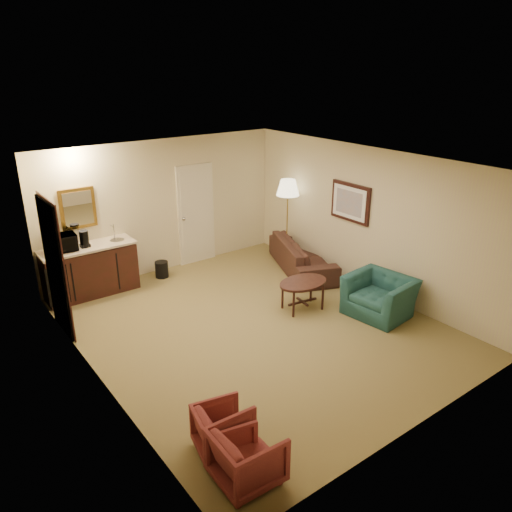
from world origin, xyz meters
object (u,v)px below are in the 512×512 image
Objects in this scene: sofa at (303,251)px; waste_bin at (162,269)px; wetbar_cabinet at (90,270)px; floor_lamp at (287,221)px; rose_chair_far at (247,453)px; teal_armchair at (380,290)px; rose_chair_near at (224,429)px; coffee_maker at (84,239)px; microwave at (60,241)px; coffee_table at (303,295)px.

sofa reaches higher than waste_bin.
wetbar_cabinet reaches higher than waste_bin.
waste_bin is (-2.50, 0.80, -0.72)m from floor_lamp.
wetbar_cabinet is at bearing 167.27° from floor_lamp.
rose_chair_far reaches higher than waste_bin.
wetbar_cabinet is 5.07m from teal_armchair.
teal_armchair is 3.96m from rose_chair_near.
coffee_maker reaches higher than sofa.
floor_lamp is (3.85, -0.87, 0.42)m from wetbar_cabinet.
microwave is at bearing 177.11° from waste_bin.
wetbar_cabinet is 2.51× the size of rose_chair_far.
floor_lamp is 2.72m from waste_bin.
floor_lamp is 4.38m from microwave.
microwave reaches higher than sofa.
floor_lamp reaches higher than wetbar_cabinet.
rose_chair_far is 0.73× the size of coffee_table.
wetbar_cabinet is 3.17× the size of microwave.
waste_bin is 2.02m from microwave.
floor_lamp reaches higher than sofa.
microwave is (-0.44, 0.02, 0.64)m from wetbar_cabinet.
sofa is 2.21m from teal_armchair.
rose_chair_near is 0.33× the size of floor_lamp.
waste_bin is at bearing 116.17° from coffee_table.
microwave is (-0.19, 4.74, 0.80)m from rose_chair_near.
rose_chair_near is 4.92m from waste_bin.
floor_lamp is (0.30, 2.75, 0.43)m from teal_armchair.
coffee_table is (2.65, -2.72, -0.20)m from wetbar_cabinet.
sofa is at bearing -28.98° from waste_bin.
wetbar_cabinet is 5.16× the size of waste_bin.
sofa reaches higher than coffee_table.
sofa is at bearing -44.95° from rose_chair_far.
coffee_table is (2.90, 2.00, -0.04)m from rose_chair_near.
sofa is at bearing -32.75° from coffee_maker.
wetbar_cabinet reaches higher than teal_armchair.
wetbar_cabinet is at bearing 9.26° from rose_chair_near.
wetbar_cabinet is 4.73m from rose_chair_near.
rose_chair_near is at bearing -1.01° from rose_chair_far.
waste_bin is at bearing -2.97° from wetbar_cabinet.
wetbar_cabinet is 5.56× the size of coffee_maker.
wetbar_cabinet is at bearing 177.03° from waste_bin.
teal_armchair is at bearing -37.53° from microwave.
rose_chair_far is at bearing -93.07° from wetbar_cabinet.
coffee_maker is at bearing -0.20° from rose_chair_far.
coffee_table is 2.80× the size of waste_bin.
coffee_maker reaches higher than wetbar_cabinet.
rose_chair_near is at bearing -93.03° from wetbar_cabinet.
floor_lamp reaches higher than waste_bin.
rose_chair_near is (-3.80, -1.10, -0.15)m from teal_armchair.
microwave is (-3.99, 3.64, 0.65)m from teal_armchair.
floor_lamp is (1.20, 1.85, 0.62)m from coffee_table.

